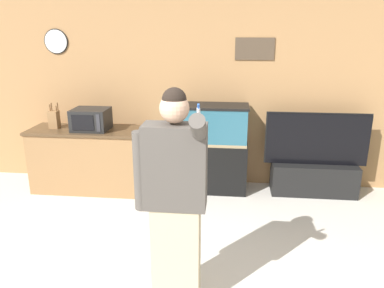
{
  "coord_description": "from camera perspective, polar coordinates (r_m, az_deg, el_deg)",
  "views": [
    {
      "loc": [
        0.68,
        -2.12,
        2.19
      ],
      "look_at": [
        0.29,
        1.56,
        1.05
      ],
      "focal_mm": 35.0,
      "sensor_mm": 36.0,
      "label": 1
    }
  ],
  "objects": [
    {
      "name": "counter_island",
      "position": [
        5.42,
        -15.02,
        -2.3
      ],
      "size": [
        1.66,
        0.6,
        0.88
      ],
      "color": "olive",
      "rests_on": "ground_plane"
    },
    {
      "name": "wall_back_paneled",
      "position": [
        5.37,
        -1.37,
        7.61
      ],
      "size": [
        10.0,
        0.08,
        2.6
      ],
      "color": "#A87A4C",
      "rests_on": "ground_plane"
    },
    {
      "name": "person_standing",
      "position": [
        2.92,
        -2.71,
        -8.34
      ],
      "size": [
        0.57,
        0.43,
        1.8
      ],
      "color": "#BCAD89",
      "rests_on": "ground_plane"
    },
    {
      "name": "knife_block",
      "position": [
        5.48,
        -20.28,
        3.56
      ],
      "size": [
        0.13,
        0.12,
        0.35
      ],
      "color": "olive",
      "rests_on": "counter_island"
    },
    {
      "name": "tv_on_stand",
      "position": [
        5.41,
        18.09,
        -3.8
      ],
      "size": [
        1.37,
        0.4,
        1.14
      ],
      "color": "black",
      "rests_on": "ground_plane"
    },
    {
      "name": "aquarium_on_stand",
      "position": [
        5.18,
        3.32,
        -0.66
      ],
      "size": [
        0.92,
        0.47,
        1.22
      ],
      "color": "black",
      "rests_on": "ground_plane"
    },
    {
      "name": "microwave",
      "position": [
        5.22,
        -15.14,
        3.65
      ],
      "size": [
        0.47,
        0.4,
        0.29
      ],
      "color": "black",
      "rests_on": "counter_island"
    }
  ]
}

